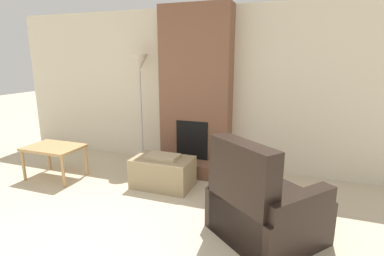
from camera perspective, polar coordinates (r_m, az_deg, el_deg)
wall_back at (r=5.02m, az=1.55°, el=7.44°), size 7.18×0.06×2.60m
fireplace at (r=4.81m, az=0.64°, el=6.14°), size 1.13×0.70×2.60m
ottoman at (r=4.34m, az=-5.58°, el=-8.30°), size 0.84×0.53×0.48m
armchair at (r=3.22m, az=13.04°, el=-14.81°), size 1.31×1.31×1.06m
side_table at (r=5.01m, az=-24.81°, el=-3.83°), size 0.83×0.57×0.51m
floor_lamp_left at (r=5.10m, az=-9.96°, el=10.85°), size 0.30×0.30×1.87m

